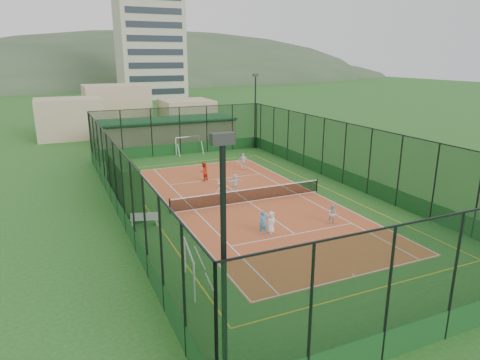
# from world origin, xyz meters

# --- Properties ---
(ground) EXTENTS (300.00, 300.00, 0.00)m
(ground) POSITION_xyz_m (0.00, 0.00, 0.00)
(ground) COLOR #26531C
(ground) RESTS_ON ground
(court_slab) EXTENTS (11.17, 23.97, 0.01)m
(court_slab) POSITION_xyz_m (0.00, 0.00, 0.01)
(court_slab) COLOR #AF5127
(court_slab) RESTS_ON ground
(tennis_net) EXTENTS (11.67, 0.12, 1.06)m
(tennis_net) POSITION_xyz_m (0.00, 0.00, 0.53)
(tennis_net) COLOR black
(tennis_net) RESTS_ON ground
(perimeter_fence) EXTENTS (18.12, 34.12, 5.00)m
(perimeter_fence) POSITION_xyz_m (0.00, 0.00, 2.50)
(perimeter_fence) COLOR black
(perimeter_fence) RESTS_ON ground
(floodlight_sw) EXTENTS (0.60, 0.26, 8.25)m
(floodlight_sw) POSITION_xyz_m (-8.60, -16.60, 4.12)
(floodlight_sw) COLOR black
(floodlight_sw) RESTS_ON ground
(floodlight_ne) EXTENTS (0.60, 0.26, 8.25)m
(floodlight_ne) POSITION_xyz_m (8.60, 16.60, 4.12)
(floodlight_ne) COLOR black
(floodlight_ne) RESTS_ON ground
(clubhouse) EXTENTS (15.20, 7.20, 3.15)m
(clubhouse) POSITION_xyz_m (0.00, 22.00, 1.57)
(clubhouse) COLOR tan
(clubhouse) RESTS_ON ground
(apartment_tower) EXTENTS (15.00, 12.00, 30.00)m
(apartment_tower) POSITION_xyz_m (12.00, 82.00, 15.00)
(apartment_tower) COLOR beige
(apartment_tower) RESTS_ON ground
(distant_hills) EXTENTS (200.00, 60.00, 24.00)m
(distant_hills) POSITION_xyz_m (0.00, 150.00, 0.00)
(distant_hills) COLOR #384C33
(distant_hills) RESTS_ON ground
(hedge_left) EXTENTS (1.15, 7.69, 3.36)m
(hedge_left) POSITION_xyz_m (-8.30, 2.95, 1.68)
(hedge_left) COLOR black
(hedge_left) RESTS_ON ground
(white_bench) EXTENTS (1.76, 0.96, 0.96)m
(white_bench) POSITION_xyz_m (-7.80, -1.49, 0.48)
(white_bench) COLOR white
(white_bench) RESTS_ON ground
(futsal_goal_near) EXTENTS (2.92, 1.24, 1.82)m
(futsal_goal_near) POSITION_xyz_m (-7.46, -9.52, 0.91)
(futsal_goal_near) COLOR white
(futsal_goal_near) RESTS_ON ground
(futsal_goal_far) EXTENTS (2.90, 1.15, 1.82)m
(futsal_goal_far) POSITION_xyz_m (0.81, 17.02, 0.91)
(futsal_goal_far) COLOR white
(futsal_goal_far) RESTS_ON ground
(child_near_left) EXTENTS (0.77, 0.66, 1.32)m
(child_near_left) POSITION_xyz_m (-1.20, -5.64, 0.67)
(child_near_left) COLOR white
(child_near_left) RESTS_ON court_slab
(child_near_mid) EXTENTS (0.56, 0.39, 1.44)m
(child_near_mid) POSITION_xyz_m (-1.74, -5.65, 0.73)
(child_near_mid) COLOR #4493C2
(child_near_mid) RESTS_ON court_slab
(child_near_right) EXTENTS (0.78, 0.75, 1.27)m
(child_near_right) POSITION_xyz_m (2.95, -5.96, 0.65)
(child_near_right) COLOR silver
(child_near_right) RESTS_ON court_slab
(child_far_left) EXTENTS (0.93, 0.54, 1.43)m
(child_far_left) POSITION_xyz_m (-1.66, 1.20, 0.73)
(child_far_left) COLOR white
(child_far_left) RESTS_ON court_slab
(child_far_right) EXTENTS (0.97, 0.78, 1.54)m
(child_far_right) POSITION_xyz_m (3.43, 8.41, 0.78)
(child_far_right) COLOR white
(child_far_right) RESTS_ON court_slab
(child_far_back) EXTENTS (1.27, 0.43, 1.36)m
(child_far_back) POSITION_xyz_m (0.12, 2.75, 0.69)
(child_far_back) COLOR white
(child_far_back) RESTS_ON court_slab
(coach) EXTENTS (0.97, 0.91, 1.59)m
(coach) POSITION_xyz_m (-1.13, 6.42, 0.81)
(coach) COLOR red
(coach) RESTS_ON court_slab
(tennis_balls) EXTENTS (6.23, 1.36, 0.07)m
(tennis_balls) POSITION_xyz_m (-0.75, 0.95, 0.04)
(tennis_balls) COLOR #CCE033
(tennis_balls) RESTS_ON court_slab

